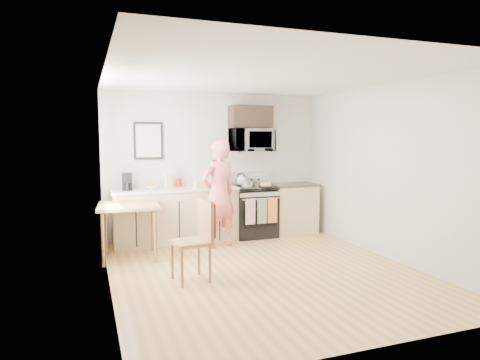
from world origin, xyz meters
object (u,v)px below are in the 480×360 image
object	(u,v)px
dining_table	(129,210)
chair	(201,229)
range	(253,213)
cake	(266,184)
microwave	(251,140)
person	(219,194)

from	to	relation	value
dining_table	chair	size ratio (longest dim) A/B	0.86
range	cake	bearing A→B (deg)	-36.83
microwave	dining_table	world-z (taller)	microwave
person	chair	world-z (taller)	person
range	cake	size ratio (longest dim) A/B	4.59
dining_table	cake	size ratio (longest dim) A/B	3.46
microwave	cake	xyz separation A→B (m)	(0.18, -0.24, -0.80)
range	microwave	xyz separation A→B (m)	(-0.00, 0.10, 1.32)
range	chair	world-z (taller)	range
dining_table	chair	world-z (taller)	chair
person	dining_table	xyz separation A→B (m)	(-1.46, -0.19, -0.16)
microwave	dining_table	xyz separation A→B (m)	(-2.28, -0.82, -1.03)
person	dining_table	bearing A→B (deg)	-11.43
cake	dining_table	bearing A→B (deg)	-166.78
dining_table	chair	distance (m)	1.51
range	person	size ratio (longest dim) A/B	0.66
person	cake	bearing A→B (deg)	-177.84
range	cake	world-z (taller)	range
person	cake	xyz separation A→B (m)	(1.01, 0.39, 0.08)
person	cake	size ratio (longest dim) A/B	7.00
chair	microwave	bearing A→B (deg)	46.70
microwave	chair	xyz separation A→B (m)	(-1.51, -2.12, -1.10)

